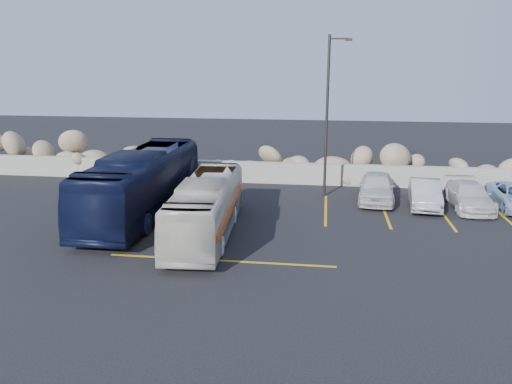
# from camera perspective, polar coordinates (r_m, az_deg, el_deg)

# --- Properties ---
(ground) EXTENTS (90.00, 90.00, 0.00)m
(ground) POSITION_cam_1_polar(r_m,az_deg,el_deg) (17.21, -0.92, -8.28)
(ground) COLOR black
(ground) RESTS_ON ground
(seawall) EXTENTS (60.00, 0.40, 1.20)m
(seawall) POSITION_cam_1_polar(r_m,az_deg,el_deg) (28.43, 2.82, 2.19)
(seawall) COLOR gray
(seawall) RESTS_ON ground
(riprap_pile) EXTENTS (54.00, 2.80, 2.60)m
(riprap_pile) POSITION_cam_1_polar(r_m,az_deg,el_deg) (29.47, 3.05, 4.01)
(riprap_pile) COLOR #917E5F
(riprap_pile) RESTS_ON ground
(parking_lines) EXTENTS (18.16, 9.36, 0.01)m
(parking_lines) POSITION_cam_1_polar(r_m,az_deg,el_deg) (22.36, 13.21, -3.21)
(parking_lines) COLOR gold
(parking_lines) RESTS_ON ground
(lamppost) EXTENTS (1.14, 0.18, 8.00)m
(lamppost) POSITION_cam_1_polar(r_m,az_deg,el_deg) (25.28, 8.24, 9.00)
(lamppost) COLOR #282724
(lamppost) RESTS_ON ground
(vintage_bus) EXTENTS (2.44, 8.38, 2.31)m
(vintage_bus) POSITION_cam_1_polar(r_m,az_deg,el_deg) (19.85, -5.65, -1.68)
(vintage_bus) COLOR beige
(vintage_bus) RESTS_ON ground
(tour_coach) EXTENTS (2.48, 10.48, 2.92)m
(tour_coach) POSITION_cam_1_polar(r_m,az_deg,el_deg) (22.94, -12.81, 1.03)
(tour_coach) COLOR black
(tour_coach) RESTS_ON ground
(car_a) EXTENTS (2.10, 4.37, 1.44)m
(car_a) POSITION_cam_1_polar(r_m,az_deg,el_deg) (25.36, 13.63, 0.55)
(car_a) COLOR silver
(car_a) RESTS_ON ground
(car_b) EXTENTS (1.75, 4.01, 1.28)m
(car_b) POSITION_cam_1_polar(r_m,az_deg,el_deg) (25.03, 18.74, -0.19)
(car_b) COLOR #B4B5BA
(car_b) RESTS_ON ground
(car_c) EXTENTS (1.70, 4.16, 1.20)m
(car_c) POSITION_cam_1_polar(r_m,az_deg,el_deg) (25.53, 23.17, -0.41)
(car_c) COLOR silver
(car_c) RESTS_ON ground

